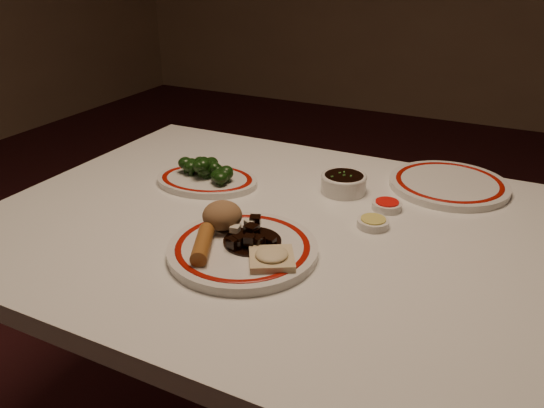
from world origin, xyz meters
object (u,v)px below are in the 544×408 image
at_px(rice_mound, 222,215).
at_px(spring_roll, 203,244).
at_px(dining_table, 280,260).
at_px(main_plate, 243,249).
at_px(fried_wonton, 272,257).
at_px(broccoli_pile, 206,168).
at_px(soy_bowl, 344,184).
at_px(broccoli_plate, 207,180).
at_px(stirfry_heap, 249,238).

height_order(rice_mound, spring_roll, rice_mound).
relative_size(dining_table, main_plate, 3.46).
bearing_deg(main_plate, dining_table, 87.96).
height_order(spring_roll, fried_wonton, spring_roll).
relative_size(spring_roll, broccoli_pile, 0.72).
bearing_deg(soy_bowl, broccoli_plate, -162.08).
bearing_deg(soy_bowl, rice_mound, -114.67).
xyz_separation_m(main_plate, stirfry_heap, (0.01, 0.01, 0.02)).
bearing_deg(soy_bowl, stirfry_heap, -101.34).
relative_size(dining_table, soy_bowl, 11.70).
bearing_deg(spring_roll, broccoli_pile, 96.76).
xyz_separation_m(spring_roll, stirfry_heap, (0.06, 0.06, -0.00)).
bearing_deg(main_plate, stirfry_heap, 65.25).
bearing_deg(dining_table, spring_roll, -106.67).
bearing_deg(stirfry_heap, dining_table, 90.27).
relative_size(rice_mound, spring_roll, 0.70).
height_order(rice_mound, soy_bowl, rice_mound).
bearing_deg(spring_roll, fried_wonton, -14.67).
distance_m(dining_table, broccoli_pile, 0.29).
relative_size(fried_wonton, soy_bowl, 1.02).
distance_m(main_plate, soy_bowl, 0.35).
relative_size(dining_table, broccoli_pile, 7.95).
height_order(dining_table, soy_bowl, soy_bowl).
bearing_deg(broccoli_pile, fried_wonton, -41.75).
bearing_deg(rice_mound, soy_bowl, 65.33).
bearing_deg(dining_table, main_plate, -92.04).
bearing_deg(soy_bowl, fried_wonton, -90.02).
relative_size(broccoli_plate, soy_bowl, 2.64).
distance_m(dining_table, stirfry_heap, 0.18).
bearing_deg(fried_wonton, stirfry_heap, 149.38).
height_order(dining_table, broccoli_plate, broccoli_plate).
bearing_deg(broccoli_plate, stirfry_heap, -43.99).
distance_m(broccoli_plate, broccoli_pile, 0.03).
bearing_deg(main_plate, broccoli_pile, 133.56).
bearing_deg(dining_table, broccoli_pile, 156.78).
height_order(dining_table, main_plate, main_plate).
height_order(stirfry_heap, broccoli_pile, broccoli_pile).
bearing_deg(main_plate, fried_wonton, -20.20).
xyz_separation_m(dining_table, rice_mound, (-0.07, -0.10, 0.14)).
relative_size(broccoli_pile, soy_bowl, 1.47).
height_order(rice_mound, stirfry_heap, rice_mound).
distance_m(dining_table, rice_mound, 0.19).
height_order(spring_roll, stirfry_heap, stirfry_heap).
bearing_deg(dining_table, fried_wonton, -68.81).
bearing_deg(broccoli_pile, main_plate, -46.44).
distance_m(rice_mound, broccoli_plate, 0.27).
bearing_deg(soy_bowl, broccoli_pile, -163.27).
xyz_separation_m(dining_table, soy_bowl, (0.07, 0.20, 0.11)).
distance_m(rice_mound, fried_wonton, 0.16).
xyz_separation_m(main_plate, spring_roll, (-0.05, -0.05, 0.02)).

